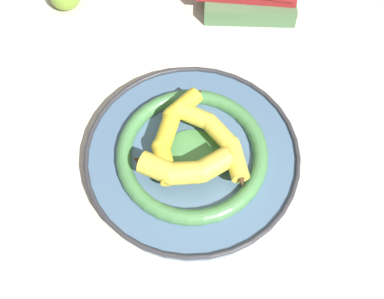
# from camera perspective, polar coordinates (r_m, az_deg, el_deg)

# --- Properties ---
(ground_plane) EXTENTS (2.80, 2.80, 0.00)m
(ground_plane) POSITION_cam_1_polar(r_m,az_deg,el_deg) (0.96, -1.30, -2.73)
(ground_plane) COLOR beige
(decorative_bowl) EXTENTS (0.39, 0.39, 0.04)m
(decorative_bowl) POSITION_cam_1_polar(r_m,az_deg,el_deg) (0.96, 0.00, -0.66)
(decorative_bowl) COLOR slate
(decorative_bowl) RESTS_ON ground_plane
(banana_a) EXTENTS (0.14, 0.17, 0.03)m
(banana_a) POSITION_cam_1_polar(r_m,az_deg,el_deg) (0.94, -2.19, 2.02)
(banana_a) COLOR yellow
(banana_a) RESTS_ON decorative_bowl
(banana_b) EXTENTS (0.18, 0.09, 0.04)m
(banana_b) POSITION_cam_1_polar(r_m,az_deg,el_deg) (0.90, -0.92, -2.04)
(banana_b) COLOR yellow
(banana_b) RESTS_ON decorative_bowl
(banana_c) EXTENTS (0.09, 0.19, 0.03)m
(banana_c) POSITION_cam_1_polar(r_m,az_deg,el_deg) (0.93, 2.77, 1.23)
(banana_c) COLOR yellow
(banana_c) RESTS_ON decorative_bowl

